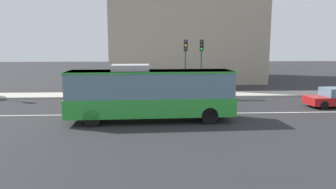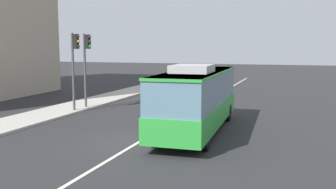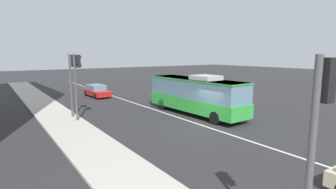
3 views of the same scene
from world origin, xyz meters
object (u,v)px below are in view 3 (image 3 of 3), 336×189
transit_bus (196,94)px  traffic_light_near_corner (72,75)px  sedan_red (97,91)px  traffic_light_far_corner (77,76)px  traffic_light_mid_block (317,130)px

transit_bus → traffic_light_near_corner: size_ratio=1.94×
sedan_red → traffic_light_far_corner: (-11.03, 5.30, 2.84)m
sedan_red → traffic_light_mid_block: traffic_light_mid_block is taller
sedan_red → traffic_light_mid_block: size_ratio=0.88×
sedan_red → traffic_light_mid_block: bearing=-12.8°
sedan_red → traffic_light_near_corner: size_ratio=0.88×
transit_bus → traffic_light_far_corner: size_ratio=1.94×
traffic_light_far_corner → traffic_light_near_corner: bearing=88.2°
traffic_light_near_corner → traffic_light_mid_block: 19.03m
traffic_light_near_corner → traffic_light_mid_block: bearing=-86.6°
transit_bus → traffic_light_far_corner: 9.74m
transit_bus → traffic_light_near_corner: bearing=61.1°
traffic_light_mid_block → traffic_light_far_corner: (17.60, 0.19, 0.00)m
transit_bus → sedan_red: size_ratio=2.20×
traffic_light_near_corner → transit_bus: bearing=-23.8°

